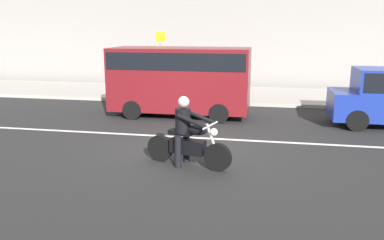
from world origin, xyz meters
name	(u,v)px	position (x,y,z in m)	size (l,w,h in m)	color
ground_plane	(187,147)	(0.00, 0.00, 0.00)	(80.00, 80.00, 0.00)	#252525
sidewalk_slab	(222,94)	(0.00, 8.00, 0.07)	(40.00, 4.40, 0.14)	#A8A399
lane_marking_stripe	(164,136)	(-0.86, 0.90, 0.00)	(18.00, 0.14, 0.01)	silver
motorcycle_with_rider_black_leather	(187,138)	(0.30, -1.37, 0.64)	(2.01, 0.86, 1.57)	black
parked_van_maroon	(180,77)	(-0.97, 3.65, 1.36)	(4.71, 1.96, 2.35)	maroon
street_sign_post	(161,56)	(-2.79, 7.78, 1.78)	(0.44, 0.08, 2.72)	gray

